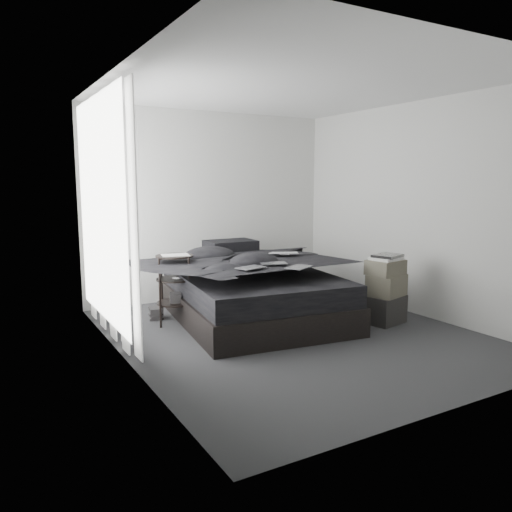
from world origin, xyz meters
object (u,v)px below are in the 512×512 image
laptop (284,248)px  box_lower (384,309)px  side_stand (175,290)px  bed (253,306)px

laptop → box_lower: 1.40m
side_stand → box_lower: 2.45m
bed → side_stand: side_stand is taller
bed → box_lower: bearing=-28.3°
bed → box_lower: box_lower is taller
side_stand → box_lower: side_stand is taller
bed → laptop: (0.43, 0.00, 0.68)m
bed → laptop: 0.81m
bed → side_stand: size_ratio=2.89×
bed → box_lower: 1.54m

